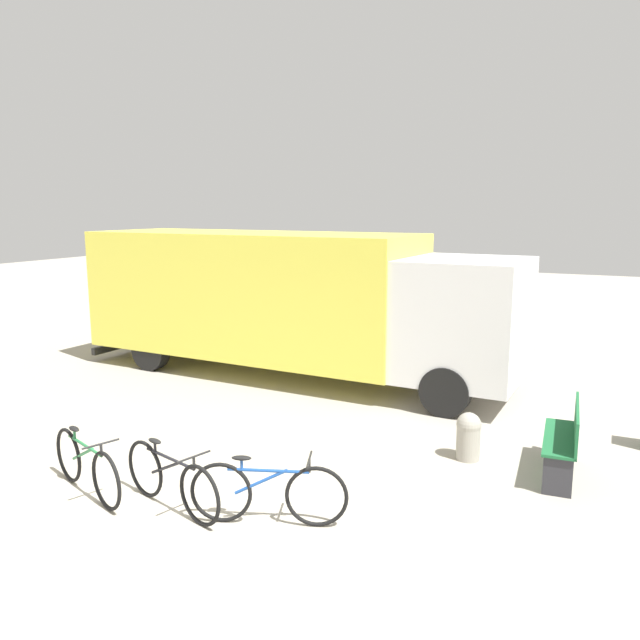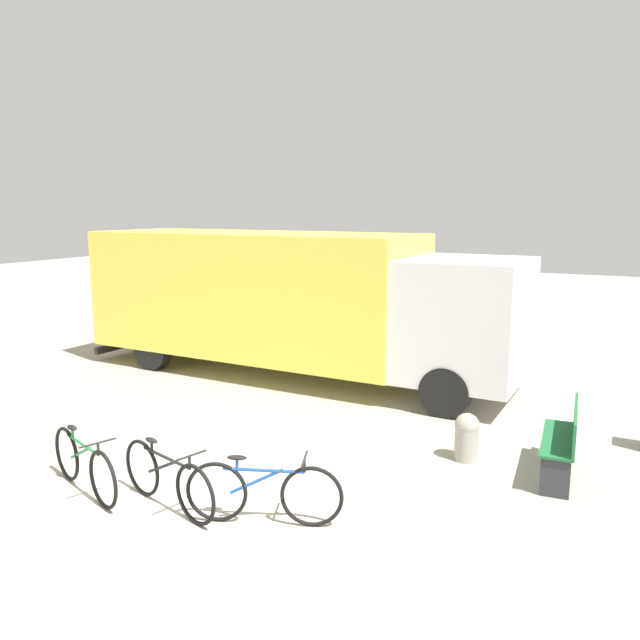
% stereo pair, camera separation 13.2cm
% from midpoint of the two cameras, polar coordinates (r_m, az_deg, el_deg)
% --- Properties ---
extents(ground_plane, '(60.00, 60.00, 0.00)m').
position_cam_midpoint_polar(ground_plane, '(7.75, -15.64, -16.36)').
color(ground_plane, '#A8A091').
extents(delivery_truck, '(9.24, 2.80, 2.92)m').
position_cam_midpoint_polar(delivery_truck, '(12.77, -2.47, 2.08)').
color(delivery_truck, '#EAE04C').
rests_on(delivery_truck, ground).
extents(park_bench, '(0.49, 1.45, 0.94)m').
position_cam_midpoint_polar(park_bench, '(8.71, 21.86, -10.06)').
color(park_bench, '#1E6638').
rests_on(park_bench, ground).
extents(bicycle_near, '(1.65, 0.69, 0.78)m').
position_cam_midpoint_polar(bicycle_near, '(8.21, -20.35, -12.25)').
color(bicycle_near, black).
rests_on(bicycle_near, ground).
extents(bicycle_middle, '(1.69, 0.61, 0.78)m').
position_cam_midpoint_polar(bicycle_middle, '(7.54, -13.31, -13.93)').
color(bicycle_middle, black).
rests_on(bicycle_middle, ground).
extents(bicycle_far, '(1.66, 0.68, 0.78)m').
position_cam_midpoint_polar(bicycle_far, '(7.06, -4.65, -15.42)').
color(bicycle_far, black).
rests_on(bicycle_far, ground).
extents(bollard_near_bench, '(0.34, 0.34, 0.67)m').
position_cam_midpoint_polar(bollard_near_bench, '(8.91, 13.69, -10.20)').
color(bollard_near_bench, '#9E998C').
rests_on(bollard_near_bench, ground).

